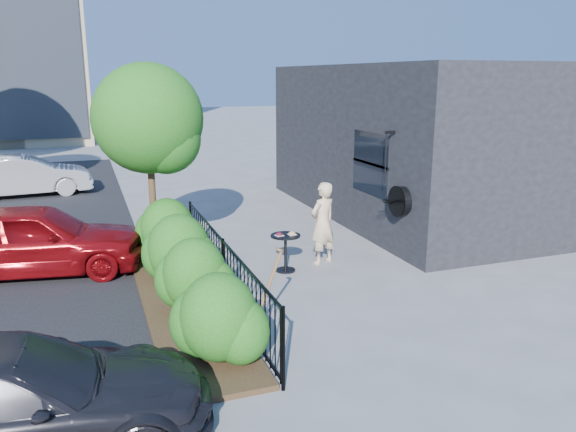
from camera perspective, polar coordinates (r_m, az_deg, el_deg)
name	(u,v)px	position (r m, az deg, el deg)	size (l,w,h in m)	color
ground	(306,289)	(10.17, 1.86, -7.44)	(120.00, 120.00, 0.00)	gray
shop_building	(431,140)	(16.15, 14.31, 7.50)	(6.22, 9.00, 4.00)	black
fence	(224,269)	(9.55, -6.54, -5.40)	(0.05, 6.05, 1.10)	black
planting_bed	(184,304)	(9.61, -10.56, -8.74)	(1.30, 6.00, 0.08)	#382616
shrubs	(187,264)	(9.48, -10.25, -4.77)	(1.10, 5.60, 1.24)	#245B15
patio_tree	(152,125)	(11.64, -13.66, 8.93)	(2.20, 2.20, 3.94)	#3F2B19
cafe_table	(286,246)	(10.92, -0.25, -3.08)	(0.58, 0.58, 0.78)	black
woman	(323,223)	(11.32, 3.55, -0.73)	(0.61, 0.40, 1.68)	beige
shovel	(265,298)	(8.21, -2.33, -8.32)	(0.50, 0.18, 1.37)	brown
car_red	(34,239)	(11.78, -24.38, -2.15)	(1.63, 4.06, 1.38)	maroon
car_silver	(26,176)	(19.65, -25.05, 3.71)	(1.35, 3.88, 1.28)	#B7B7BC
car_darkgrey	(7,401)	(6.50, -26.68, -16.41)	(1.65, 4.07, 1.18)	black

